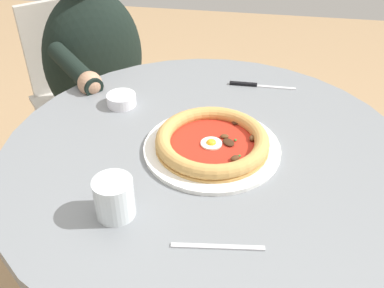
{
  "coord_description": "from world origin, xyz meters",
  "views": [
    {
      "loc": [
        0.82,
        0.09,
        1.39
      ],
      "look_at": [
        0.01,
        -0.04,
        0.78
      ],
      "focal_mm": 41.65,
      "sensor_mm": 36.0,
      "label": 1
    }
  ],
  "objects_px": {
    "pizza_on_plate": "(212,143)",
    "cafe_chair_diner": "(87,86)",
    "diner_person": "(101,108)",
    "ramekin_capers": "(121,99)",
    "steak_knife": "(253,85)",
    "fork_utensil": "(218,247)",
    "dining_table": "(206,195)",
    "water_glass": "(114,200)"
  },
  "relations": [
    {
      "from": "pizza_on_plate",
      "to": "cafe_chair_diner",
      "type": "xyz_separation_m",
      "value": [
        -0.65,
        -0.57,
        -0.26
      ]
    },
    {
      "from": "diner_person",
      "to": "ramekin_capers",
      "type": "bearing_deg",
      "value": 30.03
    },
    {
      "from": "ramekin_capers",
      "to": "steak_knife",
      "type": "bearing_deg",
      "value": 114.92
    },
    {
      "from": "cafe_chair_diner",
      "to": "fork_utensil",
      "type": "bearing_deg",
      "value": 33.55
    },
    {
      "from": "dining_table",
      "to": "cafe_chair_diner",
      "type": "bearing_deg",
      "value": -139.09
    },
    {
      "from": "dining_table",
      "to": "steak_knife",
      "type": "distance_m",
      "value": 0.37
    },
    {
      "from": "dining_table",
      "to": "steak_knife",
      "type": "xyz_separation_m",
      "value": [
        -0.33,
        0.09,
        0.14
      ]
    },
    {
      "from": "pizza_on_plate",
      "to": "fork_utensil",
      "type": "height_order",
      "value": "pizza_on_plate"
    },
    {
      "from": "dining_table",
      "to": "cafe_chair_diner",
      "type": "xyz_separation_m",
      "value": [
        -0.65,
        -0.57,
        -0.1
      ]
    },
    {
      "from": "dining_table",
      "to": "water_glass",
      "type": "xyz_separation_m",
      "value": [
        0.23,
        -0.15,
        0.18
      ]
    },
    {
      "from": "steak_knife",
      "to": "diner_person",
      "type": "height_order",
      "value": "diner_person"
    },
    {
      "from": "fork_utensil",
      "to": "diner_person",
      "type": "xyz_separation_m",
      "value": [
        -0.83,
        -0.53,
        -0.27
      ]
    },
    {
      "from": "steak_knife",
      "to": "fork_utensil",
      "type": "height_order",
      "value": "steak_knife"
    },
    {
      "from": "ramekin_capers",
      "to": "water_glass",
      "type": "bearing_deg",
      "value": 14.72
    },
    {
      "from": "water_glass",
      "to": "cafe_chair_diner",
      "type": "xyz_separation_m",
      "value": [
        -0.88,
        -0.41,
        -0.28
      ]
    },
    {
      "from": "dining_table",
      "to": "fork_utensil",
      "type": "distance_m",
      "value": 0.32
    },
    {
      "from": "ramekin_capers",
      "to": "cafe_chair_diner",
      "type": "bearing_deg",
      "value": -147.5
    },
    {
      "from": "fork_utensil",
      "to": "pizza_on_plate",
      "type": "bearing_deg",
      "value": -170.94
    },
    {
      "from": "steak_knife",
      "to": "dining_table",
      "type": "bearing_deg",
      "value": -15.15
    },
    {
      "from": "ramekin_capers",
      "to": "cafe_chair_diner",
      "type": "xyz_separation_m",
      "value": [
        -0.49,
        -0.31,
        -0.26
      ]
    },
    {
      "from": "ramekin_capers",
      "to": "diner_person",
      "type": "relative_size",
      "value": 0.07
    },
    {
      "from": "steak_knife",
      "to": "cafe_chair_diner",
      "type": "relative_size",
      "value": 0.22
    },
    {
      "from": "water_glass",
      "to": "steak_knife",
      "type": "bearing_deg",
      "value": 156.66
    },
    {
      "from": "ramekin_capers",
      "to": "dining_table",
      "type": "bearing_deg",
      "value": 56.86
    },
    {
      "from": "water_glass",
      "to": "steak_knife",
      "type": "relative_size",
      "value": 0.44
    },
    {
      "from": "dining_table",
      "to": "steak_knife",
      "type": "relative_size",
      "value": 5.14
    },
    {
      "from": "ramekin_capers",
      "to": "fork_utensil",
      "type": "bearing_deg",
      "value": 34.65
    },
    {
      "from": "water_glass",
      "to": "ramekin_capers",
      "type": "distance_m",
      "value": 0.41
    },
    {
      "from": "pizza_on_plate",
      "to": "ramekin_capers",
      "type": "height_order",
      "value": "pizza_on_plate"
    },
    {
      "from": "pizza_on_plate",
      "to": "ramekin_capers",
      "type": "bearing_deg",
      "value": -121.32
    },
    {
      "from": "steak_knife",
      "to": "cafe_chair_diner",
      "type": "distance_m",
      "value": 0.77
    },
    {
      "from": "ramekin_capers",
      "to": "fork_utensil",
      "type": "xyz_separation_m",
      "value": [
        0.45,
        0.31,
        -0.02
      ]
    },
    {
      "from": "fork_utensil",
      "to": "cafe_chair_diner",
      "type": "height_order",
      "value": "cafe_chair_diner"
    },
    {
      "from": "pizza_on_plate",
      "to": "diner_person",
      "type": "xyz_separation_m",
      "value": [
        -0.54,
        -0.48,
        -0.29
      ]
    },
    {
      "from": "dining_table",
      "to": "pizza_on_plate",
      "type": "height_order",
      "value": "pizza_on_plate"
    },
    {
      "from": "fork_utensil",
      "to": "ramekin_capers",
      "type": "bearing_deg",
      "value": -145.35
    },
    {
      "from": "dining_table",
      "to": "fork_utensil",
      "type": "height_order",
      "value": "fork_utensil"
    },
    {
      "from": "steak_knife",
      "to": "cafe_chair_diner",
      "type": "xyz_separation_m",
      "value": [
        -0.33,
        -0.65,
        -0.24
      ]
    },
    {
      "from": "pizza_on_plate",
      "to": "cafe_chair_diner",
      "type": "distance_m",
      "value": 0.9
    },
    {
      "from": "steak_knife",
      "to": "diner_person",
      "type": "relative_size",
      "value": 0.17
    },
    {
      "from": "dining_table",
      "to": "pizza_on_plate",
      "type": "distance_m",
      "value": 0.16
    },
    {
      "from": "pizza_on_plate",
      "to": "steak_knife",
      "type": "distance_m",
      "value": 0.33
    }
  ]
}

